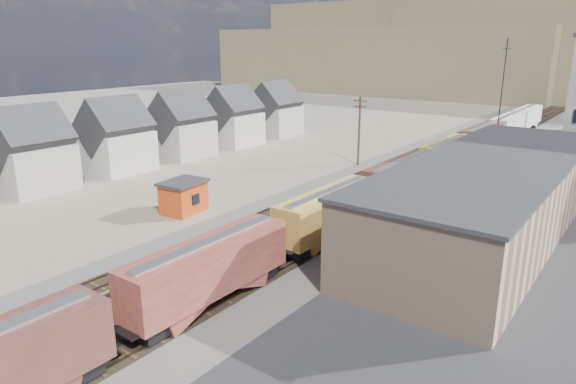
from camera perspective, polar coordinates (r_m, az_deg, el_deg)
The scene contains 11 objects.
ground at distance 39.66m, azimuth -11.65°, elevation -10.13°, with size 300.00×300.00×0.00m, color #6B6356.
ballast_bed at distance 79.96m, azimuth 15.90°, elevation 3.12°, with size 18.00×200.00×0.06m, color #4C4742.
dirt_yard at distance 80.68m, azimuth -0.10°, elevation 3.86°, with size 24.00×180.00×0.03m, color #766B51.
rail_tracks at distance 80.13m, azimuth 15.54°, elevation 3.24°, with size 11.40×200.00×0.24m.
freight_train at distance 66.30m, azimuth 15.12°, elevation 2.99°, with size 3.00×119.74×4.46m.
warehouse at distance 51.57m, azimuth 21.66°, elevation -0.36°, with size 12.40×40.40×7.25m.
utility_pole_north at distance 75.24m, azimuth 7.92°, elevation 6.89°, with size 2.20×0.32×10.00m.
radio_mast at distance 86.23m, azimuth 22.58°, elevation 9.57°, with size 1.20×0.16×18.00m.
townhouse_row at distance 78.86m, azimuth -15.02°, elevation 6.21°, with size 8.15×68.16×10.47m.
hills_north at distance 193.04m, azimuth 29.40°, elevation 13.32°, with size 265.00×80.00×32.00m.
maintenance_shed at distance 55.28m, azimuth -11.53°, elevation -0.48°, with size 4.16×5.11×3.46m.
Camera 1 is at (27.01, -23.22, 17.45)m, focal length 32.00 mm.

